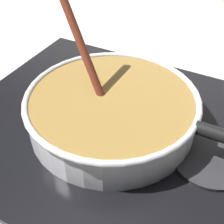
% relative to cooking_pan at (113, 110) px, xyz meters
% --- Properties ---
extents(ground, '(2.40, 1.60, 0.04)m').
position_rel_cooking_pan_xyz_m(ground, '(-0.07, -0.12, -0.07)').
color(ground, beige).
extents(hob_plate, '(0.56, 0.48, 0.01)m').
position_rel_cooking_pan_xyz_m(hob_plate, '(-0.00, 0.00, -0.04)').
color(hob_plate, black).
rests_on(hob_plate, ground).
extents(burner_ring, '(0.18, 0.18, 0.01)m').
position_rel_cooking_pan_xyz_m(burner_ring, '(-0.00, 0.00, -0.03)').
color(burner_ring, '#592D0C').
rests_on(burner_ring, hob_plate).
extents(spare_burner, '(0.13, 0.13, 0.01)m').
position_rel_cooking_pan_xyz_m(spare_burner, '(0.18, 0.00, -0.03)').
color(spare_burner, '#262628').
rests_on(spare_burner, hob_plate).
extents(cooking_pan, '(0.45, 0.30, 0.25)m').
position_rel_cooking_pan_xyz_m(cooking_pan, '(0.00, 0.00, 0.00)').
color(cooking_pan, silver).
rests_on(cooking_pan, hob_plate).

